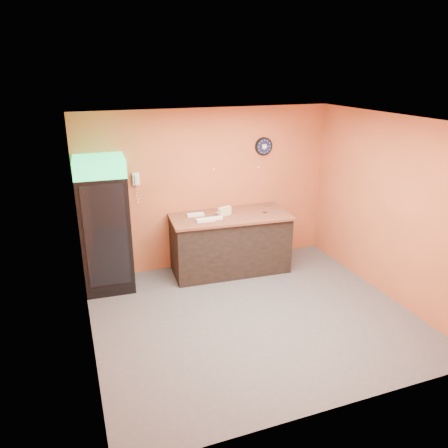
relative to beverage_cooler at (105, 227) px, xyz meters
name	(u,v)px	position (x,y,z in m)	size (l,w,h in m)	color
floor	(253,315)	(1.85, -1.60, -1.06)	(4.50, 4.50, 0.00)	#47474C
back_wall	(209,189)	(1.85, 0.40, 0.34)	(4.50, 0.02, 2.80)	#D0613A
left_wall	(82,248)	(-0.40, -1.60, 0.34)	(0.02, 4.00, 2.80)	#D0613A
right_wall	(390,208)	(4.10, -1.60, 0.34)	(0.02, 4.00, 2.80)	#D0613A
ceiling	(258,121)	(1.85, -1.60, 1.74)	(4.50, 4.00, 0.02)	white
beverage_cooler	(105,227)	(0.00, 0.00, 0.00)	(0.80, 0.81, 2.16)	black
prep_counter	(230,244)	(2.08, -0.05, -0.56)	(2.00, 0.89, 1.00)	black
wall_clock	(264,146)	(2.88, 0.37, 1.04)	(0.32, 0.06, 0.32)	black
wall_phone	(136,179)	(0.58, 0.35, 0.65)	(0.11, 0.10, 0.20)	white
butcher_paper	(230,216)	(2.08, -0.05, -0.04)	(2.05, 0.99, 0.04)	brown
sub_roll_stack	(225,211)	(1.98, -0.05, 0.06)	(0.25, 0.15, 0.15)	beige
wrapped_sandwich_left	(206,220)	(1.58, -0.22, 0.01)	(0.31, 0.12, 0.04)	white
wrapped_sandwich_mid	(215,218)	(1.75, -0.19, 0.00)	(0.25, 0.10, 0.04)	white
wrapped_sandwich_right	(195,215)	(1.50, 0.09, 0.00)	(0.29, 0.11, 0.04)	white
kitchen_tool	(224,211)	(2.03, 0.10, 0.01)	(0.06, 0.06, 0.06)	silver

